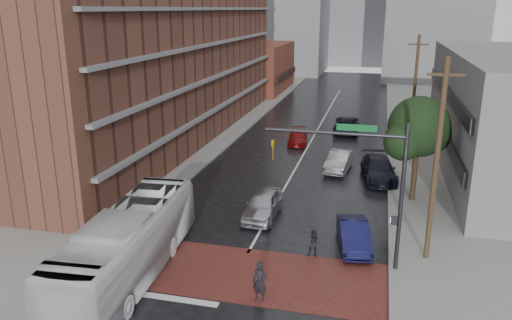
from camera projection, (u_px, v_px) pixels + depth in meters
The scene contains 20 objects.
ground at pixel (234, 278), 23.21m from camera, with size 160.00×160.00×0.00m, color black.
crosswalk at pixel (237, 273), 23.67m from camera, with size 14.00×5.00×0.02m, color maroon.
sidewalk_west at pixel (194, 135), 49.06m from camera, with size 9.00×90.00×0.15m, color gray.
sidewalk_east at pixel (440, 151), 43.72m from camera, with size 9.00×90.00×0.15m, color gray.
storefront_west at pixel (259, 67), 75.09m from camera, with size 8.00×16.00×7.00m, color brown.
distant_tower_center at pixel (358, 8), 107.87m from camera, with size 12.00×10.00×24.00m, color slate.
street_tree at pixel (419, 131), 31.02m from camera, with size 4.20×4.10×6.90m.
signal_mast at pixel (371, 175), 22.79m from camera, with size 6.50×0.30×7.20m.
utility_pole_near at pixel (436, 162), 23.38m from camera, with size 1.60×0.26×10.00m.
utility_pole_far at pixel (414, 94), 41.94m from camera, with size 1.60×0.26×10.00m.
transit_bus at pixel (128, 245), 22.86m from camera, with size 2.74×11.72×3.26m, color silver.
pedestrian_a at pixel (260, 282), 21.18m from camera, with size 0.66×0.43×1.81m, color black.
pedestrian_b at pixel (314, 244), 25.01m from camera, with size 0.70×0.54×1.43m, color black.
car_travel_a at pixel (263, 204), 29.83m from camera, with size 1.86×4.62×1.58m, color #B2B4BA.
car_travel_b at pixel (339, 161), 38.42m from camera, with size 1.58×4.52×1.49m, color #B4B7BC.
car_travel_c at pixel (298, 137), 46.13m from camera, with size 1.69×4.15×1.21m, color maroon.
suv_travel at pixel (347, 125), 50.26m from camera, with size 2.42×5.24×1.46m, color black.
car_parked_near at pixel (354, 235), 26.00m from camera, with size 1.48×4.25×1.40m, color #12123F.
car_parked_mid at pixel (379, 169), 36.37m from camera, with size 2.22×5.46×1.58m, color black.
car_parked_far at pixel (379, 165), 37.74m from camera, with size 1.56×3.88×1.32m, color #9EA0A6.
Camera 1 is at (6.00, -19.73, 12.03)m, focal length 35.00 mm.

